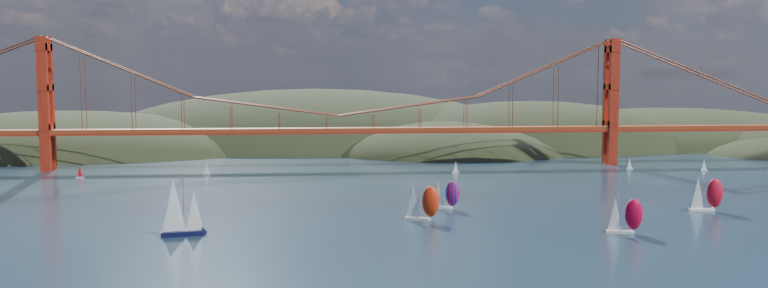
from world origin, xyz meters
TOP-DOWN VIEW (x-y plane):
  - ground at (0.00, 0.00)m, footprint 1200.00×1200.00m
  - headlands at (44.95, 278.29)m, footprint 725.00×225.00m
  - bridge at (-1.75, 180.00)m, footprint 552.00×12.00m
  - sloop_navy at (-43.18, 45.87)m, footprint 10.46×6.47m
  - racer_0 at (18.56, 59.73)m, footprint 9.64×6.23m
  - racer_1 at (66.50, 38.55)m, footprint 8.90×4.71m
  - racer_2 at (102.50, 65.59)m, footprint 9.62×4.22m
  - racer_rwb at (27.93, 76.40)m, footprint 8.51×5.51m
  - distant_boat_2 at (-99.73, 153.98)m, footprint 3.00×2.00m
  - distant_boat_3 at (-53.19, 161.83)m, footprint 3.00×2.00m
  - distant_boat_4 at (121.02, 160.93)m, footprint 3.00×2.00m
  - distant_boat_5 at (149.57, 153.39)m, footprint 3.00×2.00m
  - distant_boat_8 at (46.23, 155.45)m, footprint 3.00×2.00m

SIDE VIEW (x-z plane):
  - headlands at x=44.95m, z-range -60.46..35.54m
  - ground at x=0.00m, z-range 0.00..0.00m
  - distant_boat_2 at x=-99.73m, z-range 0.06..4.76m
  - distant_boat_3 at x=-53.19m, z-range 0.06..4.76m
  - distant_boat_4 at x=121.02m, z-range 0.06..4.76m
  - distant_boat_5 at x=149.57m, z-range 0.06..4.76m
  - distant_boat_8 at x=46.23m, z-range 0.06..4.76m
  - racer_rwb at x=27.93m, z-range -0.26..9.25m
  - racer_1 at x=66.50m, z-range -0.27..9.71m
  - racer_0 at x=18.56m, z-range -0.30..10.48m
  - racer_2 at x=102.50m, z-range -0.30..10.61m
  - sloop_navy at x=-43.18m, z-range -0.92..14.77m
  - bridge at x=-1.75m, z-range 4.73..59.73m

